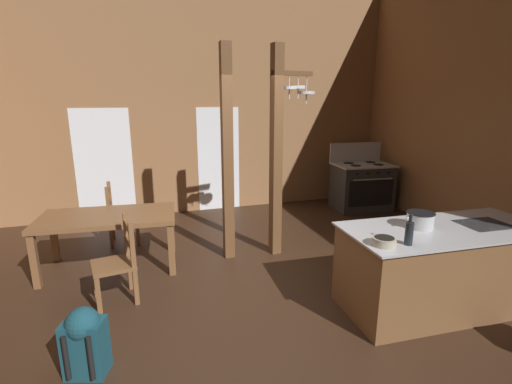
% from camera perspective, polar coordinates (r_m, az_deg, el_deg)
% --- Properties ---
extents(ground_plane, '(8.60, 8.17, 0.10)m').
position_cam_1_polar(ground_plane, '(4.30, 0.01, -17.30)').
color(ground_plane, '#382316').
extents(wall_back, '(8.60, 0.14, 4.55)m').
position_cam_1_polar(wall_back, '(7.33, -9.30, 14.69)').
color(wall_back, '#93663F').
rests_on(wall_back, ground_plane).
extents(glazed_door_back_left, '(1.00, 0.01, 2.05)m').
position_cam_1_polar(glazed_door_back_left, '(7.29, -22.59, 3.89)').
color(glazed_door_back_left, white).
rests_on(glazed_door_back_left, ground_plane).
extents(glazed_panel_back_right, '(0.84, 0.01, 2.05)m').
position_cam_1_polar(glazed_panel_back_right, '(7.42, -5.84, 5.07)').
color(glazed_panel_back_right, white).
rests_on(glazed_panel_back_right, ground_plane).
extents(kitchen_island, '(2.21, 1.08, 0.90)m').
position_cam_1_polar(kitchen_island, '(4.47, 26.95, -10.42)').
color(kitchen_island, brown).
rests_on(kitchen_island, ground_plane).
extents(stove_range, '(1.21, 0.91, 1.32)m').
position_cam_1_polar(stove_range, '(7.80, 16.13, 0.97)').
color(stove_range, '#2E2E2E').
rests_on(stove_range, ground_plane).
extents(support_post_with_pot_rack, '(0.67, 0.27, 2.90)m').
position_cam_1_polar(support_post_with_pot_rack, '(5.10, 3.55, 7.17)').
color(support_post_with_pot_rack, brown).
rests_on(support_post_with_pot_rack, ground_plane).
extents(support_post_center, '(0.14, 0.14, 2.90)m').
position_cam_1_polar(support_post_center, '(4.97, -4.49, 5.57)').
color(support_post_center, brown).
rests_on(support_post_center, ground_plane).
extents(dining_table, '(1.77, 1.04, 0.74)m').
position_cam_1_polar(dining_table, '(5.16, -22.05, -4.27)').
color(dining_table, brown).
rests_on(dining_table, ground_plane).
extents(ladderback_chair_near_window, '(0.44, 0.44, 0.95)m').
position_cam_1_polar(ladderback_chair_near_window, '(6.09, -20.45, -3.34)').
color(ladderback_chair_near_window, brown).
rests_on(ladderback_chair_near_window, ground_plane).
extents(ladderback_chair_by_post, '(0.51, 0.51, 0.95)m').
position_cam_1_polar(ladderback_chair_by_post, '(4.38, -20.68, -10.19)').
color(ladderback_chair_by_post, brown).
rests_on(ladderback_chair_by_post, ground_plane).
extents(backpack, '(0.37, 0.36, 0.60)m').
position_cam_1_polar(backpack, '(3.47, -25.12, -20.11)').
color(backpack, '#194756').
rests_on(backpack, ground_plane).
extents(stockpot_on_counter, '(0.35, 0.28, 0.17)m').
position_cam_1_polar(stockpot_on_counter, '(4.17, 24.21, -4.00)').
color(stockpot_on_counter, '#B7BABF').
rests_on(stockpot_on_counter, kitchen_island).
extents(mixing_bowl_on_counter, '(0.22, 0.22, 0.08)m').
position_cam_1_polar(mixing_bowl_on_counter, '(3.57, 19.34, -7.28)').
color(mixing_bowl_on_counter, '#B2A893').
rests_on(mixing_bowl_on_counter, kitchen_island).
extents(bottle_tall_on_counter, '(0.08, 0.08, 0.29)m').
position_cam_1_polar(bottle_tall_on_counter, '(3.64, 22.76, -5.88)').
color(bottle_tall_on_counter, '#1E2328').
rests_on(bottle_tall_on_counter, kitchen_island).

